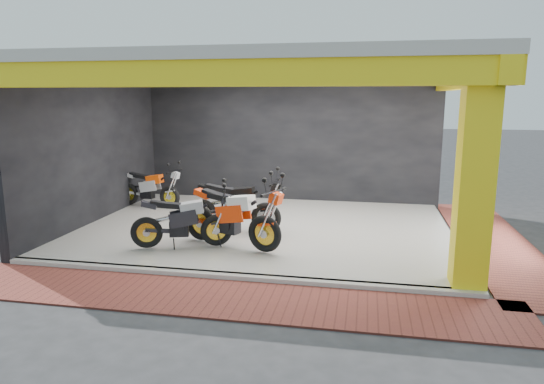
{
  "coord_description": "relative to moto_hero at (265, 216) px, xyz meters",
  "views": [
    {
      "loc": [
        2.15,
        -8.28,
        2.94
      ],
      "look_at": [
        0.16,
        1.94,
        0.9
      ],
      "focal_mm": 32.0,
      "sensor_mm": 36.0,
      "label": 1
    }
  ],
  "objects": [
    {
      "name": "ground",
      "position": [
        -0.37,
        -0.14,
        -0.81
      ],
      "size": [
        80.0,
        80.0,
        0.0
      ],
      "primitive_type": "plane",
      "color": "#2D2D30",
      "rests_on": "ground"
    },
    {
      "name": "moto_row_b",
      "position": [
        -0.24,
        1.28,
        -0.04
      ],
      "size": [
        2.22,
        0.9,
        1.34
      ],
      "primitive_type": null,
      "rotation": [
        0.0,
        0.0,
        -0.04
      ],
      "color": "black",
      "rests_on": "showroom_floor"
    },
    {
      "name": "moto_row_a",
      "position": [
        -0.99,
        0.2,
        -0.09
      ],
      "size": [
        2.16,
        1.32,
        1.24
      ],
      "primitive_type": null,
      "rotation": [
        0.0,
        0.0,
        0.3
      ],
      "color": "black",
      "rests_on": "showroom_floor"
    },
    {
      "name": "corner_column",
      "position": [
        3.38,
        -0.89,
        0.94
      ],
      "size": [
        0.5,
        0.5,
        3.5
      ],
      "primitive_type": "cube",
      "color": "yellow",
      "rests_on": "ground"
    },
    {
      "name": "left_wall",
      "position": [
        -4.47,
        1.86,
        0.94
      ],
      "size": [
        0.2,
        6.2,
        3.5
      ],
      "primitive_type": "cube",
      "color": "black",
      "rests_on": "ground"
    },
    {
      "name": "moto_hero",
      "position": [
        0.0,
        0.0,
        0.0
      ],
      "size": [
        2.47,
        1.58,
        1.42
      ],
      "primitive_type": null,
      "rotation": [
        0.0,
        0.0,
        -0.34
      ],
      "color": "#FC3A0A",
      "rests_on": "showroom_floor"
    },
    {
      "name": "paver_right",
      "position": [
        4.43,
        1.86,
        -0.79
      ],
      "size": [
        1.4,
        7.0,
        0.03
      ],
      "primitive_type": "cube",
      "color": "brown",
      "rests_on": "ground"
    },
    {
      "name": "header_beam_right",
      "position": [
        3.63,
        1.86,
        2.49
      ],
      "size": [
        0.3,
        6.4,
        0.4
      ],
      "primitive_type": "cube",
      "color": "yellow",
      "rests_on": "corner_column"
    },
    {
      "name": "floor_kerb",
      "position": [
        -0.37,
        -1.16,
        -0.76
      ],
      "size": [
        8.0,
        0.2,
        0.1
      ],
      "primitive_type": "cube",
      "color": "silver",
      "rests_on": "ground"
    },
    {
      "name": "header_beam_front",
      "position": [
        -0.37,
        -1.14,
        2.49
      ],
      "size": [
        8.4,
        0.3,
        0.4
      ],
      "primitive_type": "cube",
      "color": "yellow",
      "rests_on": "corner_column"
    },
    {
      "name": "back_wall",
      "position": [
        -0.37,
        4.96,
        0.94
      ],
      "size": [
        8.2,
        0.2,
        3.5
      ],
      "primitive_type": "cube",
      "color": "black",
      "rests_on": "ground"
    },
    {
      "name": "showroom_floor",
      "position": [
        -0.37,
        1.86,
        -0.76
      ],
      "size": [
        8.0,
        6.0,
        0.1
      ],
      "primitive_type": "cube",
      "color": "silver",
      "rests_on": "ground"
    },
    {
      "name": "paver_front",
      "position": [
        -0.37,
        -1.94,
        -0.79
      ],
      "size": [
        9.0,
        1.4,
        0.03
      ],
      "primitive_type": "cube",
      "color": "brown",
      "rests_on": "ground"
    },
    {
      "name": "showroom_ceiling",
      "position": [
        -0.37,
        1.86,
        2.79
      ],
      "size": [
        8.4,
        6.4,
        0.2
      ],
      "primitive_type": "cube",
      "color": "beige",
      "rests_on": "corner_column"
    },
    {
      "name": "moto_row_c",
      "position": [
        -3.17,
        3.11,
        -0.12
      ],
      "size": [
        2.01,
        0.99,
        1.18
      ],
      "primitive_type": null,
      "rotation": [
        0.0,
        0.0,
        -0.15
      ],
      "color": "#AAADB2",
      "rests_on": "showroom_floor"
    }
  ]
}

